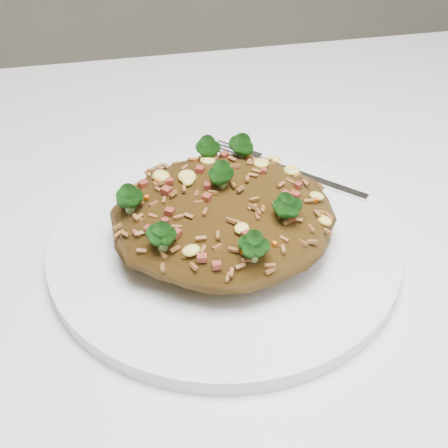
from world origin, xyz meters
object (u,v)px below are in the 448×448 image
Objects in this scene: fried_rice at (224,209)px; fork at (293,172)px; plate at (224,245)px; dining_table at (199,337)px.

fried_rice reaches higher than fork.
plate is 0.04m from fried_rice.
dining_table is at bearing -96.73° from fork.
plate is at bearing 23.46° from dining_table.
plate is at bearing -92.88° from fork.
dining_table is 6.76× the size of fried_rice.
fried_rice is at bearing 23.72° from dining_table.
fork is (0.08, 0.08, -0.03)m from fried_rice.
fork is at bearing 43.32° from fried_rice.
plate is 0.11m from fork.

